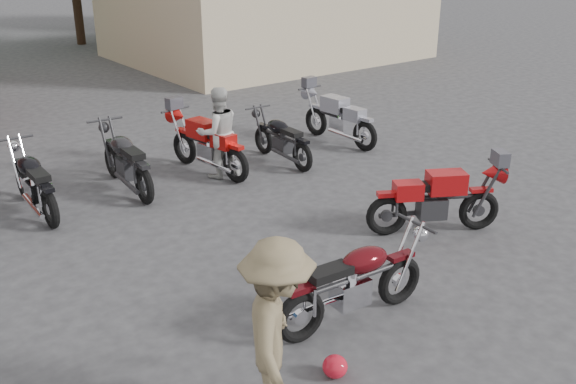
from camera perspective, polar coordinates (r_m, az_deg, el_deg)
ground at (r=8.60m, az=10.13°, el=-8.50°), size 90.00×90.00×0.00m
stucco_building at (r=24.52m, az=-2.01°, el=16.00°), size 10.00×8.00×3.50m
vintage_motorcycle at (r=7.59m, az=6.06°, el=-7.52°), size 2.08×0.82×1.18m
sportbike at (r=10.02m, az=13.12°, el=-0.41°), size 2.10×1.59×1.18m
helmet at (r=6.94m, az=4.20°, el=-15.21°), size 0.27×0.27×0.25m
person_light at (r=12.08m, az=-6.22°, el=5.27°), size 0.94×0.80×1.72m
person_tan at (r=5.97m, az=-0.96°, el=-12.47°), size 1.27×1.39×1.87m
row_bike_2 at (r=11.29m, az=-21.72°, el=1.12°), size 0.71×2.05×1.18m
row_bike_3 at (r=11.79m, az=-14.24°, el=3.01°), size 0.82×2.14×1.22m
row_bike_4 at (r=12.38m, az=-7.21°, el=4.42°), size 1.02×2.19×1.22m
row_bike_5 at (r=12.89m, az=-0.62°, el=4.99°), size 0.67×1.88×1.08m
row_bike_6 at (r=14.17m, az=4.51°, el=6.77°), size 0.82×2.13×1.21m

